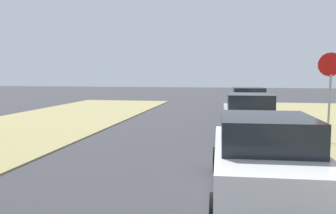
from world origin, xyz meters
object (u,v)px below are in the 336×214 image
object	(u,v)px
parked_sedan_silver	(249,116)
stop_sign_far	(330,77)
parked_sedan_white	(264,160)
parked_sedan_tan	(248,103)

from	to	relation	value
parked_sedan_silver	stop_sign_far	bearing A→B (deg)	-26.14
stop_sign_far	parked_sedan_white	xyz separation A→B (m)	(-2.50, -5.74, -1.48)
parked_sedan_white	parked_sedan_tan	distance (m)	13.09
parked_sedan_silver	parked_sedan_white	bearing A→B (deg)	-90.02
stop_sign_far	parked_sedan_white	bearing A→B (deg)	-113.54
parked_sedan_white	stop_sign_far	bearing A→B (deg)	66.46
parked_sedan_silver	parked_sedan_tan	bearing A→B (deg)	88.00
parked_sedan_silver	parked_sedan_tan	xyz separation A→B (m)	(0.21, 6.12, 0.00)
parked_sedan_tan	stop_sign_far	bearing A→B (deg)	-72.73
stop_sign_far	parked_sedan_silver	world-z (taller)	stop_sign_far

